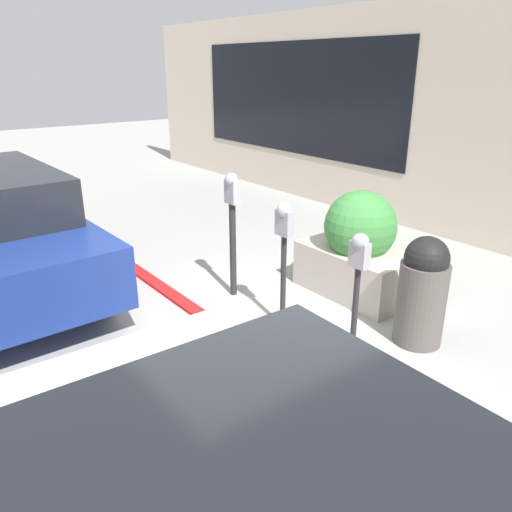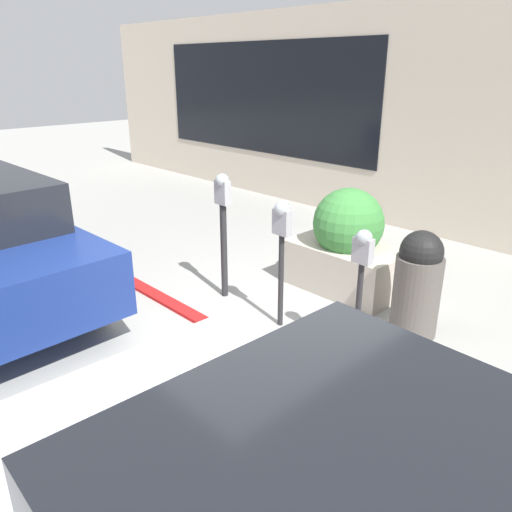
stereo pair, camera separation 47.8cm
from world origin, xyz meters
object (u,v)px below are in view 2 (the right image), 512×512
at_px(parking_meter_nearest, 362,264).
at_px(parking_meter_middle, 223,216).
at_px(parking_meter_second, 282,234).
at_px(planter_box, 347,246).
at_px(trash_bin, 417,283).

relative_size(parking_meter_nearest, parking_meter_middle, 0.86).
bearing_deg(parking_meter_second, planter_box, -85.78).
bearing_deg(parking_meter_middle, parking_meter_nearest, 179.80).
height_order(parking_meter_middle, planter_box, parking_meter_middle).
height_order(parking_meter_second, trash_bin, parking_meter_second).
relative_size(parking_meter_nearest, parking_meter_second, 0.94).
height_order(parking_meter_nearest, parking_meter_second, parking_meter_second).
distance_m(parking_meter_second, planter_box, 1.34).
bearing_deg(planter_box, parking_meter_nearest, 130.09).
distance_m(parking_meter_nearest, trash_bin, 0.91).
bearing_deg(planter_box, trash_bin, 160.89).
relative_size(parking_meter_middle, trash_bin, 1.34).
bearing_deg(parking_meter_nearest, planter_box, -49.91).
bearing_deg(planter_box, parking_meter_middle, 54.30).
xyz_separation_m(parking_meter_nearest, trash_bin, (-0.14, -0.81, -0.39)).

